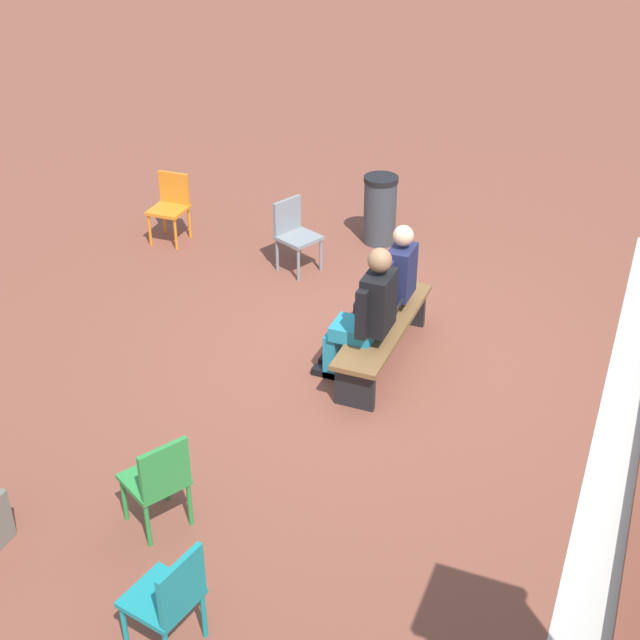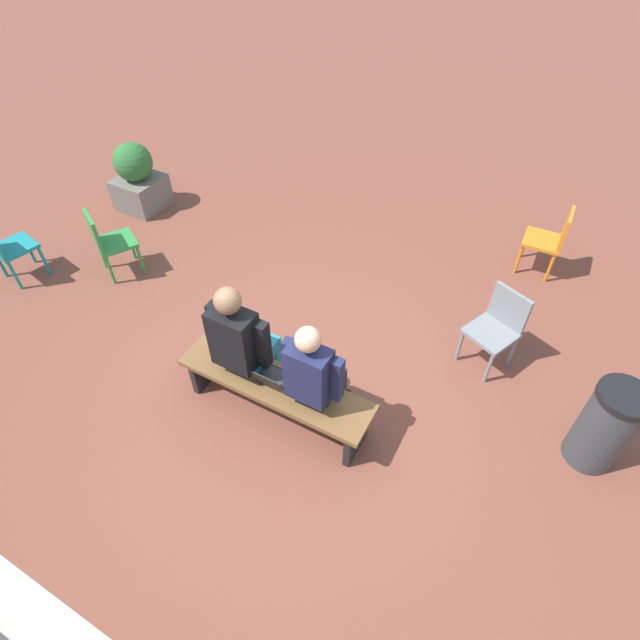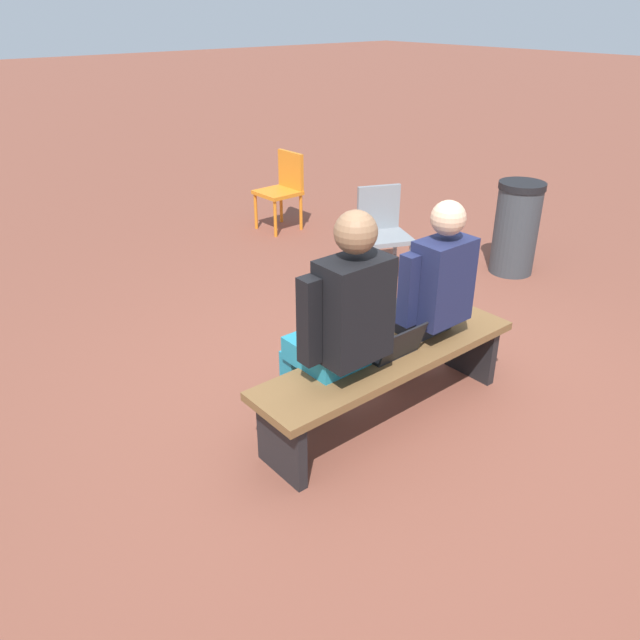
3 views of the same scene
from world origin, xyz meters
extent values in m
plane|color=brown|center=(0.00, 0.00, 0.00)|extent=(60.00, 60.00, 0.00)
cube|color=brown|center=(0.06, 0.13, 0.42)|extent=(1.80, 0.44, 0.05)
cube|color=black|center=(-0.74, 0.13, 0.20)|extent=(0.06, 0.37, 0.40)
cube|color=black|center=(0.86, 0.13, 0.20)|extent=(0.06, 0.37, 0.40)
cube|color=#232328|center=(-0.31, -0.03, 0.51)|extent=(0.31, 0.37, 0.13)
cube|color=#232328|center=(-0.39, -0.22, 0.23)|extent=(0.10, 0.11, 0.45)
cube|color=black|center=(-0.39, -0.27, 0.03)|extent=(0.10, 0.22, 0.06)
cube|color=#232328|center=(-0.23, -0.22, 0.23)|extent=(0.10, 0.11, 0.45)
cube|color=black|center=(-0.23, -0.27, 0.03)|extent=(0.10, 0.22, 0.06)
cube|color=#1E2347|center=(-0.31, 0.17, 0.83)|extent=(0.35, 0.22, 0.51)
cube|color=#195133|center=(-0.31, 0.05, 0.79)|extent=(0.05, 0.01, 0.31)
cube|color=#1E2347|center=(-0.53, 0.10, 0.81)|extent=(0.08, 0.09, 0.44)
cube|color=#1E2347|center=(-0.09, 0.10, 0.81)|extent=(0.08, 0.09, 0.44)
sphere|color=#DBAD89|center=(-0.31, 0.17, 1.21)|extent=(0.20, 0.20, 0.20)
cube|color=teal|center=(0.40, -0.05, 0.51)|extent=(0.34, 0.40, 0.14)
cube|color=teal|center=(0.31, -0.25, 0.23)|extent=(0.11, 0.12, 0.45)
cube|color=black|center=(0.31, -0.31, 0.04)|extent=(0.11, 0.24, 0.07)
cube|color=teal|center=(0.49, -0.25, 0.23)|extent=(0.11, 0.12, 0.45)
cube|color=black|center=(0.49, -0.31, 0.04)|extent=(0.11, 0.24, 0.07)
cube|color=black|center=(0.40, 0.17, 0.86)|extent=(0.38, 0.24, 0.56)
cube|color=black|center=(0.16, 0.10, 0.84)|extent=(0.09, 0.10, 0.48)
cube|color=black|center=(0.64, 0.10, 0.84)|extent=(0.09, 0.10, 0.48)
sphere|color=#8C6647|center=(0.40, 0.17, 1.29)|extent=(0.22, 0.22, 0.22)
cube|color=black|center=(0.06, 0.09, 0.46)|extent=(0.32, 0.22, 0.02)
cube|color=#2D2D33|center=(0.06, 0.08, 0.47)|extent=(0.29, 0.15, 0.00)
cube|color=black|center=(0.06, 0.23, 0.57)|extent=(0.32, 0.07, 0.19)
cube|color=#33519E|center=(0.06, 0.22, 0.57)|extent=(0.28, 0.06, 0.17)
cube|color=#2D893D|center=(2.83, -0.75, 0.42)|extent=(0.57, 0.57, 0.04)
cube|color=#2D893D|center=(2.92, -0.58, 0.64)|extent=(0.37, 0.23, 0.40)
cylinder|color=#2D893D|center=(2.58, -0.82, 0.20)|extent=(0.04, 0.04, 0.40)
cylinder|color=#2D893D|center=(2.90, -1.00, 0.20)|extent=(0.04, 0.04, 0.40)
cylinder|color=#2D893D|center=(2.76, -0.51, 0.20)|extent=(0.04, 0.04, 0.40)
cylinder|color=#2D893D|center=(3.07, -0.68, 0.20)|extent=(0.04, 0.04, 0.40)
cube|color=orange|center=(-1.55, -3.20, 0.42)|extent=(0.43, 0.43, 0.04)
cube|color=orange|center=(-1.74, -3.20, 0.64)|extent=(0.05, 0.40, 0.40)
cylinder|color=orange|center=(-1.37, -3.37, 0.20)|extent=(0.04, 0.04, 0.40)
cylinder|color=orange|center=(-1.38, -3.01, 0.20)|extent=(0.04, 0.04, 0.40)
cylinder|color=orange|center=(-1.73, -3.38, 0.20)|extent=(0.04, 0.04, 0.40)
cylinder|color=orange|center=(-1.74, -3.02, 0.20)|extent=(0.04, 0.04, 0.40)
cube|color=teal|center=(3.79, -0.11, 0.42)|extent=(0.49, 0.49, 0.04)
cylinder|color=teal|center=(3.58, -0.26, 0.20)|extent=(0.04, 0.04, 0.40)
cylinder|color=teal|center=(3.94, -0.32, 0.20)|extent=(0.04, 0.04, 0.40)
cylinder|color=teal|center=(3.65, 0.10, 0.20)|extent=(0.04, 0.04, 0.40)
cylinder|color=teal|center=(4.01, 0.03, 0.20)|extent=(0.04, 0.04, 0.40)
cube|color=gray|center=(-1.43, -1.40, 0.42)|extent=(0.55, 0.55, 0.04)
cube|color=gray|center=(-1.50, -1.57, 0.64)|extent=(0.38, 0.19, 0.40)
cylinder|color=gray|center=(-1.19, -1.31, 0.20)|extent=(0.04, 0.04, 0.40)
cylinder|color=gray|center=(-1.52, -1.16, 0.20)|extent=(0.04, 0.04, 0.40)
cylinder|color=gray|center=(-1.33, -1.64, 0.20)|extent=(0.04, 0.04, 0.40)
cylinder|color=gray|center=(-1.66, -1.49, 0.20)|extent=(0.04, 0.04, 0.40)
cube|color=#6B665B|center=(3.65, -1.98, 0.22)|extent=(0.60, 0.60, 0.44)
sphere|color=#2D6B33|center=(3.65, -1.98, 0.68)|extent=(0.52, 0.52, 0.52)
cylinder|color=#383D42|center=(-2.51, -0.78, 0.40)|extent=(0.40, 0.40, 0.80)
cylinder|color=black|center=(-2.51, -0.78, 0.83)|extent=(0.42, 0.42, 0.06)
camera|label=1|loc=(7.10, 2.31, 4.84)|focal=50.00mm
camera|label=2|loc=(-1.59, 2.31, 3.86)|focal=28.00mm
camera|label=3|loc=(2.39, 2.31, 2.30)|focal=35.00mm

